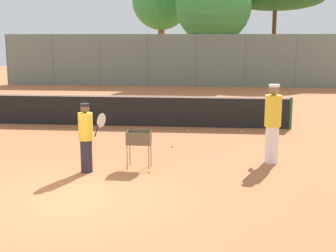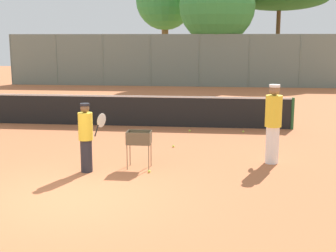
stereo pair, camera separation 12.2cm
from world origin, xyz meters
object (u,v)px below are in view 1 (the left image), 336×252
object	(u,v)px
tennis_net	(135,110)
ball_cart	(139,141)
player_red_cap	(273,123)
player_white_outfit	(86,137)

from	to	relation	value
tennis_net	ball_cart	distance (m)	5.32
player_red_cap	ball_cart	world-z (taller)	player_red_cap
player_white_outfit	ball_cart	world-z (taller)	player_white_outfit
player_white_outfit	player_red_cap	bearing A→B (deg)	-43.85
ball_cart	player_white_outfit	bearing A→B (deg)	-158.14
player_white_outfit	ball_cart	bearing A→B (deg)	-38.13
player_white_outfit	player_red_cap	world-z (taller)	player_red_cap
player_red_cap	tennis_net	bearing A→B (deg)	35.68
tennis_net	ball_cart	size ratio (longest dim) A/B	12.08
player_white_outfit	ball_cart	size ratio (longest dim) A/B	1.80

